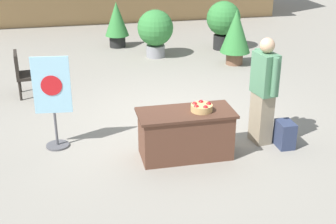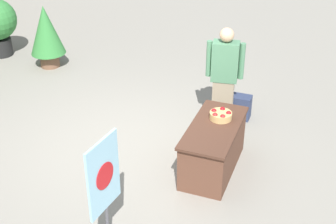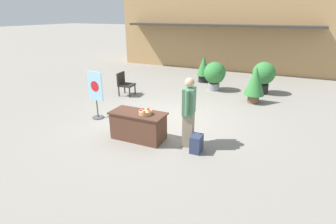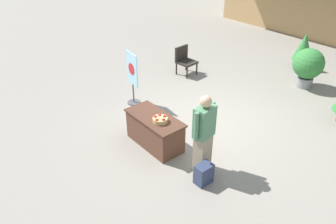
{
  "view_description": "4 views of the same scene",
  "coord_description": "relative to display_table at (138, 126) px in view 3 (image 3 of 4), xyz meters",
  "views": [
    {
      "loc": [
        -1.66,
        -7.47,
        3.4
      ],
      "look_at": [
        -0.27,
        -1.1,
        0.62
      ],
      "focal_mm": 50.0,
      "sensor_mm": 36.0,
      "label": 1
    },
    {
      "loc": [
        -5.49,
        -2.74,
        4.11
      ],
      "look_at": [
        0.42,
        -0.51,
        0.52
      ],
      "focal_mm": 50.0,
      "sensor_mm": 36.0,
      "label": 2
    },
    {
      "loc": [
        3.19,
        -6.69,
        3.09
      ],
      "look_at": [
        0.39,
        -0.52,
        0.51
      ],
      "focal_mm": 28.0,
      "sensor_mm": 36.0,
      "label": 3
    },
    {
      "loc": [
        4.79,
        -5.02,
        4.49
      ],
      "look_at": [
        -0.18,
        -0.9,
        0.61
      ],
      "focal_mm": 35.0,
      "sensor_mm": 36.0,
      "label": 4
    }
  ],
  "objects": [
    {
      "name": "potted_plant_near_right",
      "position": [
        -0.27,
        6.47,
        0.32
      ],
      "size": [
        0.64,
        0.64,
        1.23
      ],
      "color": "black",
      "rests_on": "ground_plane"
    },
    {
      "name": "poster_board",
      "position": [
        -1.9,
        0.72,
        0.44
      ],
      "size": [
        0.56,
        0.36,
        1.47
      ],
      "rotation": [
        0.0,
        0.0,
        -1.69
      ],
      "color": "#4C4C51",
      "rests_on": "ground_plane"
    },
    {
      "name": "storefront_building",
      "position": [
        -0.4,
        11.15,
        1.63
      ],
      "size": [
        12.0,
        4.42,
        3.97
      ],
      "color": "tan",
      "rests_on": "ground_plane"
    },
    {
      "name": "potted_plant_far_left",
      "position": [
        2.47,
        5.65,
        0.39
      ],
      "size": [
        0.9,
        0.9,
        1.28
      ],
      "color": "black",
      "rests_on": "ground_plane"
    },
    {
      "name": "backpack",
      "position": [
        1.59,
        -0.04,
        -0.15
      ],
      "size": [
        0.24,
        0.34,
        0.42
      ],
      "color": "#2D3856",
      "rests_on": "ground_plane"
    },
    {
      "name": "display_table",
      "position": [
        0.0,
        0.0,
        0.0
      ],
      "size": [
        1.43,
        0.67,
        0.72
      ],
      "color": "brown",
      "rests_on": "ground_plane"
    },
    {
      "name": "ground_plane",
      "position": [
        0.06,
        1.38,
        -0.36
      ],
      "size": [
        120.0,
        120.0,
        0.0
      ],
      "primitive_type": "plane",
      "color": "gray"
    },
    {
      "name": "potted_plant_near_left",
      "position": [
        2.32,
        4.27,
        0.4
      ],
      "size": [
        0.72,
        0.72,
        1.33
      ],
      "color": "brown",
      "rests_on": "ground_plane"
    },
    {
      "name": "potted_plant_far_right",
      "position": [
        0.57,
        5.31,
        0.33
      ],
      "size": [
        0.9,
        0.9,
        1.2
      ],
      "color": "gray",
      "rests_on": "ground_plane"
    },
    {
      "name": "apple_basket",
      "position": [
        0.23,
        -0.02,
        0.42
      ],
      "size": [
        0.32,
        0.32,
        0.13
      ],
      "color": "tan",
      "rests_on": "display_table"
    },
    {
      "name": "person_visitor",
      "position": [
        1.29,
        0.21,
        0.51
      ],
      "size": [
        0.32,
        0.6,
        1.7
      ],
      "rotation": [
        0.0,
        0.0,
        -2.98
      ],
      "color": "gray",
      "rests_on": "ground_plane"
    },
    {
      "name": "patio_chair",
      "position": [
        -2.48,
        3.14,
        0.14
      ],
      "size": [
        0.6,
        0.6,
        0.9
      ],
      "rotation": [
        0.0,
        0.0,
        0.09
      ],
      "color": "#28231E",
      "rests_on": "ground_plane"
    }
  ]
}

